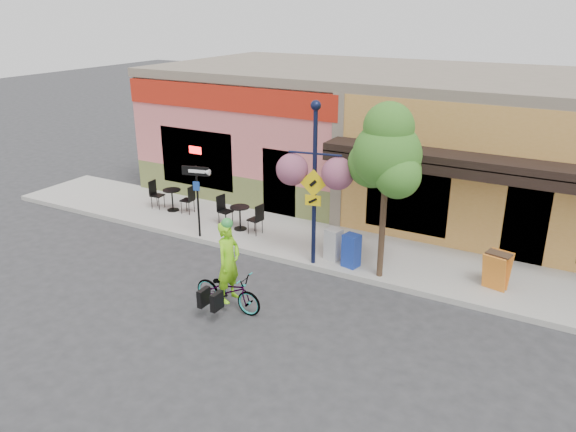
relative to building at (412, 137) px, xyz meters
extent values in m
plane|color=#2D2D30|center=(0.00, -7.50, -2.25)|extent=(90.00, 90.00, 0.00)
cube|color=#9E9B93|center=(0.00, -5.50, -2.17)|extent=(24.00, 3.00, 0.15)
cube|color=#A8A59E|center=(0.00, -6.95, -2.17)|extent=(24.00, 0.12, 0.15)
imported|color=maroon|center=(-1.11, -9.70, -1.79)|extent=(1.76, 0.64, 0.92)
imported|color=#83DF17|center=(-1.06, -9.70, -1.31)|extent=(0.46, 0.69, 1.88)
camera|label=1|loc=(5.62, -18.94, 4.31)|focal=35.00mm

